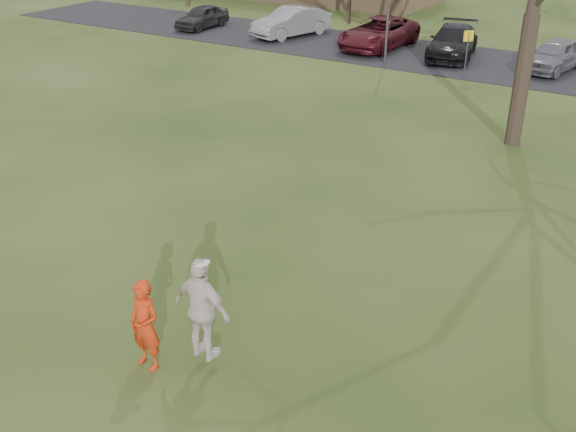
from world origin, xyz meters
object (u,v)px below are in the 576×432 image
(catching_play, at_px, (203,310))
(car_4, at_px, (555,55))
(player_defender, at_px, (145,325))
(car_1, at_px, (291,22))
(car_2, at_px, (379,33))
(car_0, at_px, (202,17))
(car_3, at_px, (453,42))

(catching_play, bearing_deg, car_4, 88.41)
(car_4, bearing_deg, player_defender, -81.92)
(player_defender, height_order, car_1, player_defender)
(car_2, xyz_separation_m, catching_play, (8.02, -24.74, 0.43))
(car_0, height_order, car_2, car_2)
(player_defender, bearing_deg, car_4, 90.39)
(car_2, xyz_separation_m, car_3, (3.89, 0.10, -0.02))
(car_1, bearing_deg, car_2, 17.33)
(car_4, bearing_deg, catching_play, -79.93)
(car_2, bearing_deg, car_3, 4.34)
(car_2, relative_size, car_3, 1.08)
(car_4, bearing_deg, car_0, -166.04)
(car_0, xyz_separation_m, catching_play, (18.82, -23.96, 0.55))
(car_0, relative_size, car_3, 0.75)
(player_defender, distance_m, car_3, 25.58)
(car_1, relative_size, car_4, 1.15)
(car_3, bearing_deg, car_0, 172.01)
(car_3, bearing_deg, car_2, 170.08)
(car_4, bearing_deg, car_3, -169.60)
(car_3, distance_m, car_4, 4.81)
(car_3, bearing_deg, catching_play, -92.02)
(car_1, distance_m, car_4, 13.93)
(car_2, bearing_deg, car_0, -173.03)
(car_0, distance_m, car_4, 19.53)
(car_4, relative_size, catching_play, 2.05)
(car_1, bearing_deg, car_0, -154.90)
(player_defender, height_order, car_3, player_defender)
(car_2, bearing_deg, car_1, -177.06)
(player_defender, distance_m, car_4, 25.32)
(car_3, distance_m, catching_play, 25.19)
(car_3, height_order, catching_play, catching_play)
(car_0, xyz_separation_m, car_4, (19.51, 0.78, 0.06))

